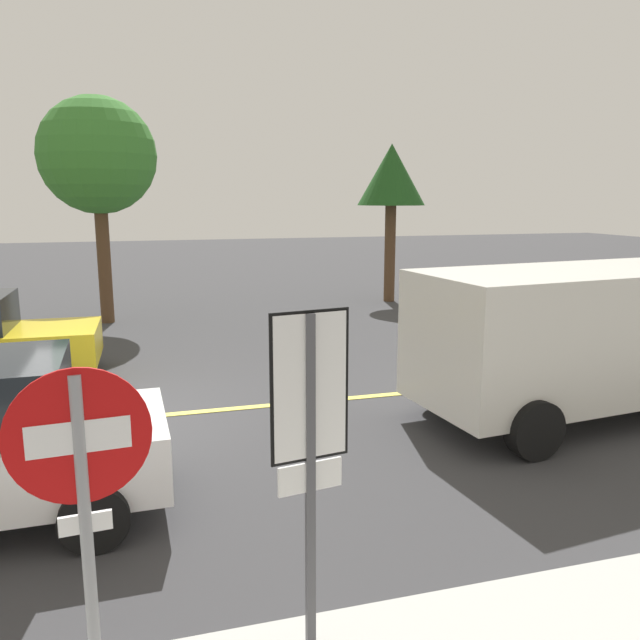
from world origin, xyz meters
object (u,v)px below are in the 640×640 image
object	(u,v)px
tree_left_verge	(97,157)
speed_limit_sign	(310,426)
white_van	(587,332)
tree_centre_verge	(391,178)
stop_sign	(84,500)

from	to	relation	value
tree_left_verge	speed_limit_sign	bearing A→B (deg)	-82.02
white_van	tree_left_verge	world-z (taller)	tree_left_verge
tree_left_verge	tree_centre_verge	size ratio (longest dim) A/B	1.18
tree_left_verge	tree_centre_verge	world-z (taller)	tree_left_verge
stop_sign	white_van	xyz separation A→B (m)	(6.58, 4.18, -0.33)
stop_sign	tree_left_verge	world-z (taller)	tree_left_verge
stop_sign	tree_centre_verge	size ratio (longest dim) A/B	0.49
speed_limit_sign	tree_centre_verge	distance (m)	16.02
tree_centre_verge	stop_sign	bearing A→B (deg)	-117.84
stop_sign	white_van	world-z (taller)	stop_sign
stop_sign	tree_centre_verge	bearing A→B (deg)	62.16
white_van	tree_left_verge	bearing A→B (deg)	126.82
speed_limit_sign	tree_left_verge	size ratio (longest dim) A/B	0.44
white_van	tree_centre_verge	bearing A→B (deg)	83.28
tree_centre_verge	white_van	bearing A→B (deg)	-96.72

